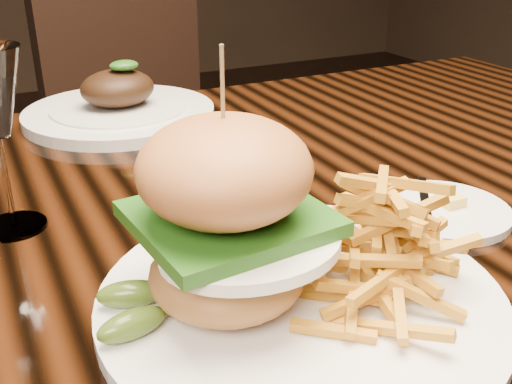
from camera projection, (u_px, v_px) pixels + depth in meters
name	position (u px, v px, depth m)	size (l,w,h in m)	color
dining_table	(236.00, 247.00, 0.75)	(1.60, 0.90, 0.75)	black
burger_plate	(301.00, 243.00, 0.48)	(0.34, 0.34, 0.22)	white
side_saucer	(443.00, 210.00, 0.66)	(0.15, 0.15, 0.02)	white
ramekin	(233.00, 208.00, 0.64)	(0.07, 0.07, 0.03)	white
far_dish	(119.00, 108.00, 0.97)	(0.31, 0.31, 0.10)	white
chair_far	(149.00, 128.00, 1.59)	(0.55, 0.55, 0.95)	black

